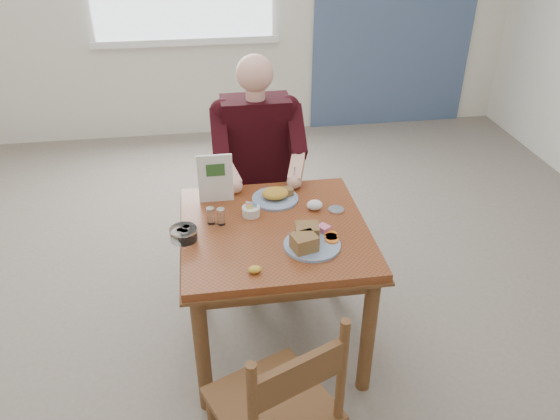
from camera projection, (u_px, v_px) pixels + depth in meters
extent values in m
plane|color=#6C6357|center=(275.00, 339.00, 3.05)|extent=(6.00, 6.00, 0.00)
ellipsoid|color=gold|center=(255.00, 269.00, 2.34)|extent=(0.07, 0.06, 0.03)
ellipsoid|color=white|center=(315.00, 205.00, 2.79)|extent=(0.10, 0.09, 0.05)
cylinder|color=silver|center=(336.00, 210.00, 2.79)|extent=(0.09, 0.09, 0.01)
cube|color=white|center=(186.00, 42.00, 5.02)|extent=(1.72, 0.04, 0.06)
cube|color=brown|center=(275.00, 230.00, 2.67)|extent=(0.90, 0.90, 0.04)
cube|color=brown|center=(275.00, 235.00, 2.68)|extent=(0.92, 0.92, 0.01)
cylinder|color=brown|center=(202.00, 353.00, 2.48)|extent=(0.07, 0.07, 0.71)
cylinder|color=brown|center=(368.00, 334.00, 2.58)|extent=(0.07, 0.07, 0.71)
cylinder|color=brown|center=(198.00, 253.00, 3.14)|extent=(0.07, 0.07, 0.71)
cylinder|color=brown|center=(331.00, 242.00, 3.24)|extent=(0.07, 0.07, 0.71)
cube|color=brown|center=(287.00, 293.00, 2.37)|extent=(0.80, 0.03, 0.08)
cube|color=brown|center=(265.00, 203.00, 3.03)|extent=(0.80, 0.03, 0.08)
cube|color=brown|center=(195.00, 249.00, 2.65)|extent=(0.03, 0.80, 0.08)
cube|color=brown|center=(351.00, 236.00, 2.75)|extent=(0.03, 0.80, 0.08)
cylinder|color=brown|center=(233.00, 251.00, 3.39)|extent=(0.04, 0.04, 0.45)
cylinder|color=brown|center=(290.00, 246.00, 3.43)|extent=(0.04, 0.04, 0.45)
cylinder|color=brown|center=(229.00, 220.00, 3.69)|extent=(0.04, 0.04, 0.45)
cylinder|color=brown|center=(282.00, 216.00, 3.74)|extent=(0.04, 0.04, 0.45)
cube|color=brown|center=(258.00, 201.00, 3.44)|extent=(0.42, 0.42, 0.03)
cylinder|color=brown|center=(226.00, 157.00, 3.45)|extent=(0.04, 0.04, 0.50)
cylinder|color=brown|center=(282.00, 153.00, 3.49)|extent=(0.04, 0.04, 0.50)
cube|color=brown|center=(254.00, 140.00, 3.42)|extent=(0.38, 0.03, 0.14)
cylinder|color=brown|center=(286.00, 395.00, 2.44)|extent=(0.05, 0.05, 0.45)
cube|color=brown|center=(272.00, 405.00, 2.10)|extent=(0.55, 0.55, 0.03)
cylinder|color=brown|center=(253.00, 419.00, 1.77)|extent=(0.05, 0.05, 0.50)
cylinder|color=brown|center=(342.00, 374.00, 1.93)|extent=(0.05, 0.05, 0.50)
cube|color=brown|center=(300.00, 375.00, 1.80)|extent=(0.36, 0.18, 0.14)
cube|color=gray|center=(244.00, 201.00, 3.29)|extent=(0.13, 0.38, 0.12)
cube|color=gray|center=(276.00, 199.00, 3.31)|extent=(0.13, 0.38, 0.12)
cube|color=gray|center=(248.00, 259.00, 3.29)|extent=(0.10, 0.10, 0.48)
cube|color=gray|center=(281.00, 256.00, 3.32)|extent=(0.10, 0.10, 0.48)
cube|color=black|center=(256.00, 144.00, 3.27)|extent=(0.40, 0.22, 0.58)
sphere|color=black|center=(222.00, 111.00, 3.13)|extent=(0.15, 0.15, 0.15)
sphere|color=black|center=(288.00, 108.00, 3.18)|extent=(0.15, 0.15, 0.15)
cylinder|color=#E5A491|center=(255.00, 96.00, 3.09)|extent=(0.11, 0.11, 0.08)
sphere|color=#E5A491|center=(255.00, 73.00, 3.02)|extent=(0.21, 0.21, 0.21)
cube|color=black|center=(219.00, 136.00, 3.08)|extent=(0.09, 0.29, 0.27)
cube|color=black|center=(296.00, 131.00, 3.14)|extent=(0.09, 0.29, 0.27)
sphere|color=black|center=(221.00, 161.00, 3.04)|extent=(0.09, 0.09, 0.09)
sphere|color=black|center=(299.00, 155.00, 3.09)|extent=(0.09, 0.09, 0.09)
cube|color=#E5A491|center=(228.00, 173.00, 2.98)|extent=(0.14, 0.23, 0.14)
cube|color=#E5A491|center=(297.00, 168.00, 3.03)|extent=(0.14, 0.23, 0.14)
sphere|color=#E5A491|center=(235.00, 186.00, 2.93)|extent=(0.08, 0.08, 0.08)
sphere|color=#E5A491|center=(294.00, 182.00, 2.97)|extent=(0.08, 0.08, 0.08)
cylinder|color=silver|center=(294.00, 174.00, 2.94)|extent=(0.01, 0.05, 0.12)
cylinder|color=white|center=(312.00, 245.00, 2.51)|extent=(0.30, 0.30, 0.01)
cube|color=tan|center=(304.00, 242.00, 2.45)|extent=(0.13, 0.12, 0.07)
cube|color=tan|center=(307.00, 232.00, 2.53)|extent=(0.12, 0.10, 0.07)
cylinder|color=orange|center=(332.00, 240.00, 2.53)|extent=(0.06, 0.06, 0.01)
cylinder|color=orange|center=(331.00, 237.00, 2.55)|extent=(0.08, 0.08, 0.01)
cylinder|color=orange|center=(331.00, 234.00, 2.57)|extent=(0.09, 0.09, 0.01)
cube|color=pink|center=(324.00, 228.00, 2.60)|extent=(0.07, 0.07, 0.03)
cylinder|color=white|center=(275.00, 199.00, 2.88)|extent=(0.27, 0.27, 0.01)
ellipsoid|color=gold|center=(275.00, 193.00, 2.86)|extent=(0.15, 0.13, 0.05)
cube|color=tan|center=(284.00, 192.00, 2.89)|extent=(0.10, 0.06, 0.04)
cylinder|color=white|center=(251.00, 211.00, 2.74)|extent=(0.12, 0.12, 0.05)
cube|color=pink|center=(249.00, 205.00, 2.72)|extent=(0.03, 0.02, 0.02)
cube|color=#6699D8|center=(254.00, 205.00, 2.73)|extent=(0.03, 0.03, 0.02)
cube|color=#EAD159|center=(250.00, 207.00, 2.71)|extent=(0.03, 0.02, 0.02)
cube|color=white|center=(249.00, 204.00, 2.74)|extent=(0.03, 0.03, 0.02)
cylinder|color=white|center=(211.00, 217.00, 2.67)|extent=(0.05, 0.05, 0.07)
cylinder|color=silver|center=(210.00, 209.00, 2.64)|extent=(0.05, 0.05, 0.02)
cylinder|color=white|center=(221.00, 218.00, 2.66)|extent=(0.05, 0.05, 0.07)
cylinder|color=silver|center=(221.00, 210.00, 2.64)|extent=(0.05, 0.05, 0.02)
cylinder|color=white|center=(184.00, 234.00, 2.55)|extent=(0.16, 0.16, 0.06)
cylinder|color=white|center=(180.00, 231.00, 2.54)|extent=(0.04, 0.04, 0.02)
cylinder|color=white|center=(186.00, 228.00, 2.56)|extent=(0.04, 0.04, 0.02)
cylinder|color=white|center=(185.00, 233.00, 2.53)|extent=(0.04, 0.04, 0.02)
cube|color=white|center=(215.00, 178.00, 2.81)|extent=(0.18, 0.01, 0.27)
cube|color=#2D5926|center=(215.00, 170.00, 2.77)|extent=(0.09, 0.00, 0.07)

